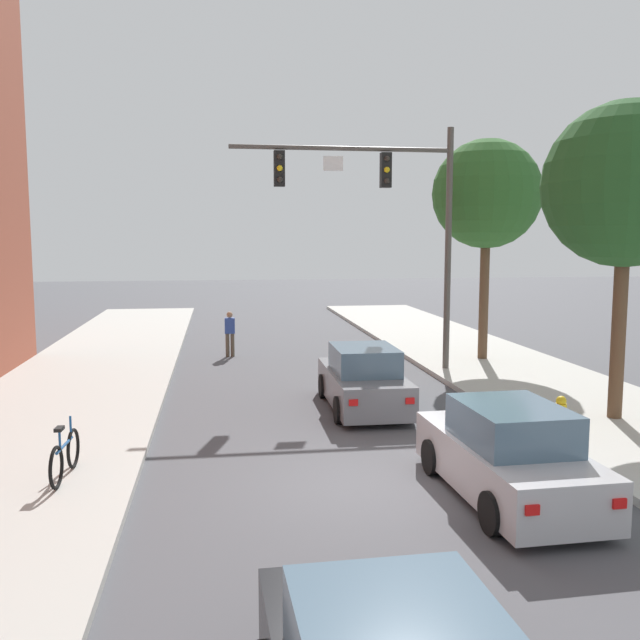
# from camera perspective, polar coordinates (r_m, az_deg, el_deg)

# --- Properties ---
(ground_plane) EXTENTS (120.00, 120.00, 0.00)m
(ground_plane) POSITION_cam_1_polar(r_m,az_deg,el_deg) (12.35, 4.08, -13.39)
(ground_plane) COLOR #4C4C51
(traffic_signal_mast) EXTENTS (6.88, 0.38, 7.50)m
(traffic_signal_mast) POSITION_cam_1_polar(r_m,az_deg,el_deg) (21.45, 5.66, 9.68)
(traffic_signal_mast) COLOR #514C47
(traffic_signal_mast) RESTS_ON sidewalk_right
(car_lead_grey) EXTENTS (1.87, 4.26, 1.60)m
(car_lead_grey) POSITION_cam_1_polar(r_m,az_deg,el_deg) (17.27, 3.60, -5.04)
(car_lead_grey) COLOR slate
(car_lead_grey) RESTS_ON ground
(car_following_silver) EXTENTS (1.94, 4.29, 1.60)m
(car_following_silver) POSITION_cam_1_polar(r_m,az_deg,el_deg) (11.86, 15.29, -10.81)
(car_following_silver) COLOR #B7B7BC
(car_following_silver) RESTS_ON ground
(pedestrian_crossing_road) EXTENTS (0.36, 0.22, 1.64)m
(pedestrian_crossing_road) POSITION_cam_1_polar(r_m,az_deg,el_deg) (25.02, -7.49, -0.97)
(pedestrian_crossing_road) COLOR brown
(pedestrian_crossing_road) RESTS_ON ground
(bicycle_leaning) EXTENTS (0.16, 1.77, 0.98)m
(bicycle_leaning) POSITION_cam_1_polar(r_m,az_deg,el_deg) (12.81, -20.40, -10.52)
(bicycle_leaning) COLOR black
(bicycle_leaning) RESTS_ON sidewalk_left
(fire_hydrant) EXTENTS (0.48, 0.24, 0.72)m
(fire_hydrant) POSITION_cam_1_polar(r_m,az_deg,el_deg) (15.92, 19.34, -7.23)
(fire_hydrant) COLOR gold
(fire_hydrant) RESTS_ON sidewalk_right
(street_tree_nearest) EXTENTS (3.69, 3.69, 7.15)m
(street_tree_nearest) POSITION_cam_1_polar(r_m,az_deg,el_deg) (16.96, 24.05, 10.15)
(street_tree_nearest) COLOR brown
(street_tree_nearest) RESTS_ON sidewalk_right
(street_tree_second) EXTENTS (3.66, 3.66, 7.43)m
(street_tree_second) POSITION_cam_1_polar(r_m,az_deg,el_deg) (24.10, 13.67, 10.06)
(street_tree_second) COLOR brown
(street_tree_second) RESTS_ON sidewalk_right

